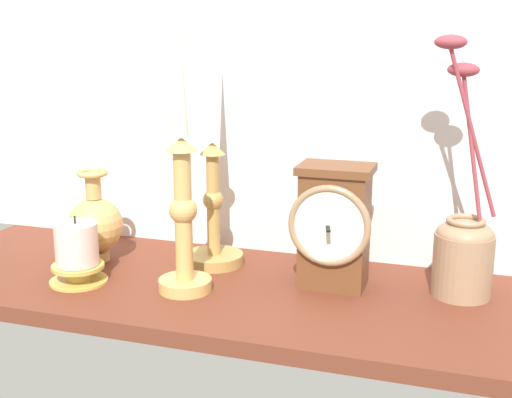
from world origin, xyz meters
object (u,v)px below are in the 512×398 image
object	(u,v)px
brass_vase_jar	(463,245)
pillar_candle_front	(77,254)
brass_vase_bulbous	(95,223)
candlestick_tall_left	(213,196)
mantel_clock	(334,226)
candlestick_tall_center	(183,197)

from	to	relation	value
brass_vase_jar	pillar_candle_front	distance (cm)	58.16
brass_vase_bulbous	brass_vase_jar	distance (cm)	59.36
brass_vase_jar	pillar_candle_front	size ratio (longest dim) A/B	3.53
brass_vase_bulbous	candlestick_tall_left	bearing A→B (deg)	12.62
candlestick_tall_left	brass_vase_bulbous	size ratio (longest dim) A/B	2.64
mantel_clock	brass_vase_jar	size ratio (longest dim) A/B	0.50
mantel_clock	pillar_candle_front	world-z (taller)	mantel_clock
candlestick_tall_center	pillar_candle_front	world-z (taller)	candlestick_tall_center
mantel_clock	candlestick_tall_left	size ratio (longest dim) A/B	0.46
mantel_clock	pillar_candle_front	size ratio (longest dim) A/B	1.77
candlestick_tall_center	brass_vase_jar	distance (cm)	41.51
candlestick_tall_left	candlestick_tall_center	size ratio (longest dim) A/B	0.96
candlestick_tall_center	brass_vase_bulbous	world-z (taller)	candlestick_tall_center
candlestick_tall_left	brass_vase_bulbous	distance (cm)	20.75
brass_vase_bulbous	pillar_candle_front	world-z (taller)	brass_vase_bulbous
mantel_clock	candlestick_tall_left	bearing A→B (deg)	169.42
mantel_clock	brass_vase_bulbous	bearing A→B (deg)	-179.33
candlestick_tall_left	pillar_candle_front	size ratio (longest dim) A/B	3.85
candlestick_tall_left	candlestick_tall_center	bearing A→B (deg)	-89.11
pillar_candle_front	candlestick_tall_center	bearing A→B (deg)	6.82
candlestick_tall_center	brass_vase_jar	world-z (taller)	candlestick_tall_center
candlestick_tall_center	mantel_clock	bearing A→B (deg)	22.17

